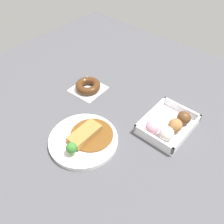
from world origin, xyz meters
name	(u,v)px	position (x,y,z in m)	size (l,w,h in m)	color
ground_plane	(101,135)	(0.00, 0.00, 0.00)	(1.60, 1.60, 0.00)	#4C4C51
curry_plate	(84,139)	(-0.06, 0.02, 0.01)	(0.25, 0.25, 0.07)	white
donut_box	(169,126)	(0.18, -0.17, 0.03)	(0.21, 0.16, 0.06)	white
chocolate_ring_donut	(88,86)	(0.16, 0.22, 0.02)	(0.14, 0.14, 0.04)	white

